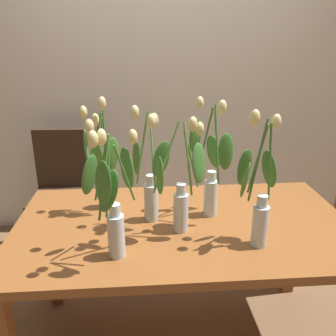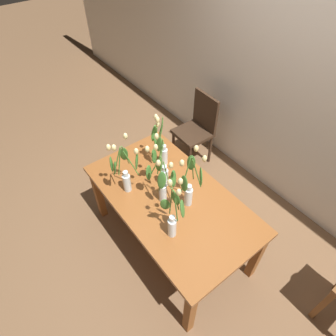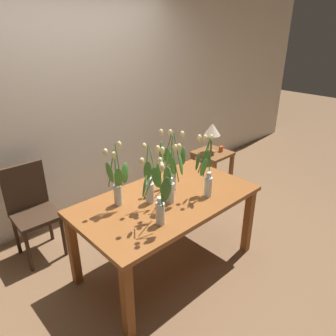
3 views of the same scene
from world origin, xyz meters
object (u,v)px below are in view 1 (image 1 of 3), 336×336
Objects in this scene: dining_table at (183,239)px; dining_chair at (61,185)px; tulip_vase_1 at (258,198)px; tulip_vase_2 at (211,172)px; tulip_vase_0 at (112,203)px; tulip_vase_3 at (150,185)px; tulip_vase_4 at (104,171)px; tulip_vase_5 at (182,190)px.

dining_chair is (-0.81, 1.05, -0.12)m from dining_table.
tulip_vase_1 is 0.98× the size of tulip_vase_2.
tulip_vase_0 is 0.32m from tulip_vase_3.
tulip_vase_4 is at bearing 169.72° from tulip_vase_2.
tulip_vase_5 is (-0.02, -0.08, 0.30)m from dining_table.
tulip_vase_2 is (-0.14, 0.28, 0.01)m from tulip_vase_1.
tulip_vase_4 is (-0.66, 0.38, -0.00)m from tulip_vase_1.
dining_chair is at bearing 110.78° from tulip_vase_0.
tulip_vase_1 reaches higher than tulip_vase_3.
tulip_vase_0 is 0.60m from tulip_vase_1.
dining_chair is (-0.50, 1.31, -0.45)m from tulip_vase_0.
tulip_vase_0 is 0.56m from tulip_vase_2.
tulip_vase_2 is (0.45, 0.34, -0.01)m from tulip_vase_0.
dining_chair is (-1.09, 1.25, -0.43)m from tulip_vase_1.
tulip_vase_0 is at bearing -69.22° from dining_chair.
dining_chair is at bearing 124.80° from tulip_vase_5.
tulip_vase_1 is at bearing -49.04° from dining_chair.
tulip_vase_1 is (0.28, -0.20, 0.30)m from dining_table.
tulip_vase_3 is (-0.30, -0.06, -0.03)m from tulip_vase_2.
tulip_vase_1 reaches higher than tulip_vase_5.
tulip_vase_2 is at bearing 31.00° from dining_table.
tulip_vase_3 is (-0.44, 0.22, -0.02)m from tulip_vase_1.
tulip_vase_3 is 1.02× the size of tulip_vase_5.
tulip_vase_1 is 0.62× the size of dining_chair.
dining_table is 2.77× the size of tulip_vase_1.
tulip_vase_3 is (0.15, 0.28, -0.05)m from tulip_vase_0.
tulip_vase_3 is at bearing 143.04° from tulip_vase_5.
dining_table is at bearing -25.10° from tulip_vase_4.
tulip_vase_1 is 1.71m from dining_chair.
tulip_vase_0 is 0.34m from tulip_vase_5.
dining_chair is at bearing 115.96° from tulip_vase_4.
tulip_vase_4 is at bearing -64.04° from dining_chair.
tulip_vase_3 is at bearing 171.63° from dining_table.
tulip_vase_1 is at bearing -35.47° from dining_table.
tulip_vase_0 is 1.47m from dining_chair.
tulip_vase_3 is 0.17m from tulip_vase_5.
dining_table is 2.75× the size of tulip_vase_4.
tulip_vase_2 reaches higher than tulip_vase_5.
tulip_vase_0 reaches higher than dining_table.
dining_table is 0.46m from tulip_vase_1.
tulip_vase_5 is (-0.30, 0.12, -0.01)m from tulip_vase_1.
tulip_vase_3 is 1.28m from dining_chair.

